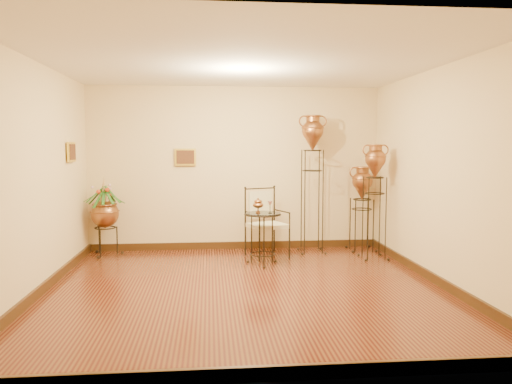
{
  "coord_description": "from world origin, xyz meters",
  "views": [
    {
      "loc": [
        -0.44,
        -6.11,
        1.78
      ],
      "look_at": [
        0.25,
        1.3,
        1.1
      ],
      "focal_mm": 35.0,
      "sensor_mm": 36.0,
      "label": 1
    }
  ],
  "objects": [
    {
      "name": "amphora_tall",
      "position": [
        1.26,
        2.04,
        1.18
      ],
      "size": [
        0.57,
        0.57,
        2.32
      ],
      "rotation": [
        0.0,
        0.0,
        0.3
      ],
      "color": "black",
      "rests_on": "ground"
    },
    {
      "name": "amphora_mid",
      "position": [
        2.15,
        1.51,
        0.93
      ],
      "size": [
        0.5,
        0.5,
        1.84
      ],
      "rotation": [
        0.0,
        0.0,
        0.25
      ],
      "color": "black",
      "rests_on": "ground"
    },
    {
      "name": "amphora_short",
      "position": [
        2.15,
        2.15,
        0.73
      ],
      "size": [
        0.58,
        0.58,
        1.47
      ],
      "rotation": [
        0.0,
        0.0,
        0.4
      ],
      "color": "black",
      "rests_on": "ground"
    },
    {
      "name": "planter_urn",
      "position": [
        -2.15,
        2.15,
        0.74
      ],
      "size": [
        0.79,
        0.79,
        1.33
      ],
      "rotation": [
        0.0,
        0.0,
        0.12
      ],
      "color": "black",
      "rests_on": "ground"
    },
    {
      "name": "armchair",
      "position": [
        0.48,
        1.79,
        0.56
      ],
      "size": [
        0.8,
        0.77,
        1.11
      ],
      "rotation": [
        0.0,
        0.0,
        0.38
      ],
      "color": "black",
      "rests_on": "ground"
    },
    {
      "name": "room_shell",
      "position": [
        -0.01,
        0.01,
        1.73
      ],
      "size": [
        5.02,
        5.02,
        2.81
      ],
      "color": "beige",
      "rests_on": "ground"
    },
    {
      "name": "ground",
      "position": [
        0.0,
        0.0,
        0.0
      ],
      "size": [
        5.0,
        5.0,
        0.0
      ],
      "primitive_type": "plane",
      "color": "brown",
      "rests_on": "ground"
    },
    {
      "name": "side_table",
      "position": [
        0.35,
        1.27,
        0.41
      ],
      "size": [
        0.68,
        0.68,
        0.99
      ],
      "rotation": [
        0.0,
        0.0,
        -0.31
      ],
      "color": "black",
      "rests_on": "ground"
    }
  ]
}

